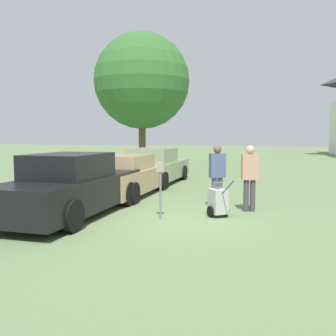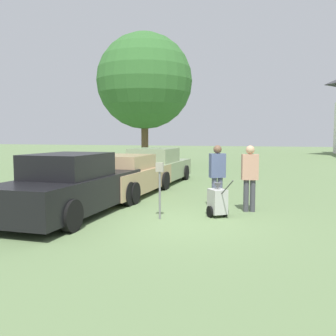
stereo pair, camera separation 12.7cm
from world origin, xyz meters
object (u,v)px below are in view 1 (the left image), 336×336
parked_car_sage (154,167)px  person_worker (217,172)px  parked_car_tan (124,176)px  parked_car_black (73,187)px  equipment_cart (218,201)px  parking_meter (160,180)px  person_supervisor (250,174)px

parked_car_sage → person_worker: size_ratio=2.86×
parked_car_tan → parked_car_sage: bearing=90.2°
parked_car_black → equipment_cart: parked_car_black is taller
parked_car_tan → parked_car_sage: 3.19m
parking_meter → person_worker: (1.09, 1.80, 0.04)m
parked_car_tan → person_worker: 3.56m
parking_meter → person_worker: 2.10m
parked_car_black → parked_car_tan: bearing=90.2°
parked_car_black → parked_car_tan: parked_car_black is taller
parked_car_black → parked_car_sage: bearing=90.2°
parked_car_sage → parked_car_tan: bearing=-89.8°
person_worker → person_supervisor: 0.95m
parked_car_sage → parking_meter: (2.23, -6.25, 0.28)m
parked_car_tan → person_supervisor: bearing=-20.2°
parked_car_black → equipment_cart: (3.51, 0.86, -0.33)m
parked_car_black → equipment_cart: 3.63m
parked_car_sage → parking_meter: parked_car_sage is taller
person_worker → equipment_cart: bearing=70.2°
parked_car_tan → equipment_cart: 4.28m
parked_car_sage → equipment_cart: bearing=-57.8°
parked_car_tan → parking_meter: bearing=-53.8°
parking_meter → parked_car_black: bearing=-174.2°
parking_meter → person_worker: person_worker is taller
parking_meter → equipment_cart: size_ratio=1.36×
parked_car_sage → person_supervisor: 6.36m
parking_meter → person_supervisor: (1.99, 1.50, 0.05)m
person_supervisor → parking_meter: bearing=22.1°
parking_meter → parked_car_sage: bearing=109.6°
person_supervisor → equipment_cart: size_ratio=1.75×
person_worker → person_supervisor: bearing=131.9°
parking_meter → equipment_cart: parking_meter is taller
parked_car_sage → equipment_cart: 6.63m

